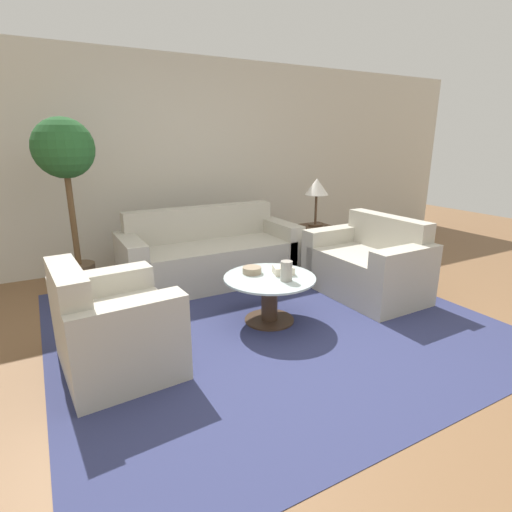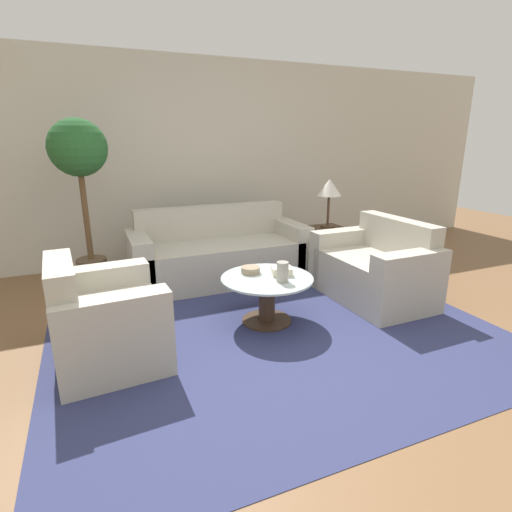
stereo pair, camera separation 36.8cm
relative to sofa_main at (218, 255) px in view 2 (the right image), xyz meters
name	(u,v)px [view 2 (the right image)]	position (x,y,z in m)	size (l,w,h in m)	color
ground_plane	(290,359)	(-0.06, -1.93, -0.29)	(14.00, 14.00, 0.00)	brown
wall_back	(188,162)	(-0.06, 1.06, 1.01)	(10.00, 0.06, 2.60)	beige
rug	(267,321)	(0.05, -1.27, -0.28)	(3.66, 3.39, 0.01)	navy
sofa_main	(218,255)	(0.00, 0.00, 0.00)	(1.99, 0.81, 0.83)	#B2AD9E
armchair	(102,324)	(-1.34, -1.39, 0.00)	(0.80, 0.95, 0.80)	#B2AD9E
loveseat	(377,271)	(1.32, -1.18, 0.00)	(0.79, 1.22, 0.82)	#B2AD9E
coffee_table	(267,293)	(0.05, -1.27, -0.01)	(0.81, 0.81, 0.42)	#422D1E
side_table	(326,248)	(1.36, -0.17, -0.02)	(0.41, 0.41, 0.54)	#422D1E
table_lamp	(329,190)	(1.36, -0.17, 0.71)	(0.29, 0.29, 0.59)	#422D1E
potted_plant	(80,168)	(-1.37, 0.24, 1.01)	(0.58, 0.58, 1.80)	brown
vase	(283,272)	(0.12, -1.42, 0.22)	(0.10, 0.10, 0.17)	#9E998E
bowl	(251,270)	(-0.04, -1.11, 0.16)	(0.17, 0.17, 0.06)	gray
book_stack	(282,271)	(0.20, -1.25, 0.17)	(0.21, 0.19, 0.07)	beige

